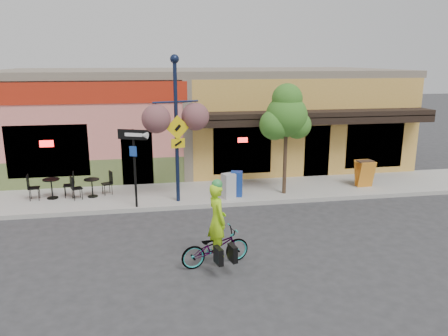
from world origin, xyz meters
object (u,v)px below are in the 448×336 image
lamp_post (176,130)px  newspaper_box_blue (237,184)px  building (200,117)px  bicycle (215,247)px  street_tree (286,139)px  newspaper_box_grey (228,186)px  one_way_sign (135,169)px  cyclist_rider (217,230)px

lamp_post → newspaper_box_blue: size_ratio=5.50×
building → bicycle: size_ratio=10.35×
building → lamp_post: size_ratio=3.65×
bicycle → street_tree: street_tree is taller
lamp_post → newspaper_box_grey: bearing=-14.5°
lamp_post → one_way_sign: bearing=-179.6°
building → street_tree: (2.32, -6.23, -0.07)m
building → newspaper_box_grey: size_ratio=20.54×
lamp_post → building: bearing=60.8°
building → one_way_sign: size_ratio=6.92×
cyclist_rider → street_tree: street_tree is taller
newspaper_box_blue → cyclist_rider: bearing=-92.0°
bicycle → newspaper_box_grey: 4.93m
street_tree → newspaper_box_grey: bearing=-174.7°
street_tree → building: bearing=110.4°
bicycle → one_way_sign: size_ratio=0.67×
cyclist_rider → lamp_post: 5.09m
building → lamp_post: (-1.60, -6.45, 0.39)m
one_way_sign → building: bearing=90.1°
bicycle → cyclist_rider: 0.46m
lamp_post → street_tree: size_ratio=1.23×
one_way_sign → newspaper_box_grey: size_ratio=2.97×
street_tree → one_way_sign: bearing=-173.4°
street_tree → newspaper_box_blue: bearing=-179.2°
bicycle → newspaper_box_grey: bearing=-27.3°
lamp_post → one_way_sign: size_ratio=1.89×
one_way_sign → lamp_post: bearing=39.6°
cyclist_rider → lamp_post: (-0.62, 4.75, 1.72)m
lamp_post → bicycle: bearing=-98.5°
lamp_post → newspaper_box_grey: lamp_post is taller
newspaper_box_blue → street_tree: bearing=15.7°
building → street_tree: bearing=-69.6°
building → one_way_sign: building is taller
cyclist_rider → one_way_sign: (-2.04, 4.35, 0.54)m
newspaper_box_blue → newspaper_box_grey: bearing=-137.7°
bicycle → newspaper_box_grey: newspaper_box_grey is taller
one_way_sign → newspaper_box_grey: 3.36m
cyclist_rider → newspaper_box_blue: (1.51, 4.95, -0.32)m
bicycle → lamp_post: 5.26m
newspaper_box_grey → street_tree: (2.13, 0.20, 1.58)m
one_way_sign → newspaper_box_blue: size_ratio=2.90×
cyclist_rider → bicycle: bearing=77.1°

